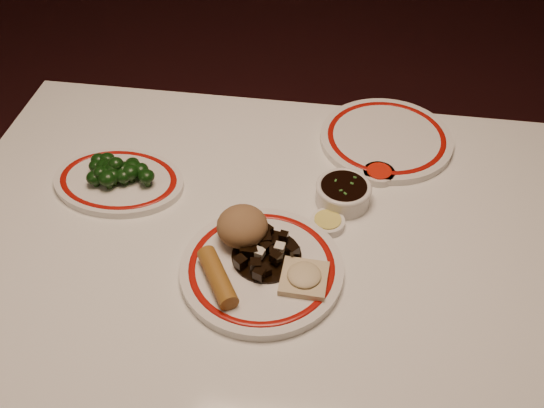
{
  "coord_description": "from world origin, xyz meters",
  "views": [
    {
      "loc": [
        0.14,
        -0.72,
        1.57
      ],
      "look_at": [
        0.02,
        0.05,
        0.8
      ],
      "focal_mm": 40.0,
      "sensor_mm": 36.0,
      "label": 1
    }
  ],
  "objects": [
    {
      "name": "dining_table",
      "position": [
        0.0,
        0.0,
        0.66
      ],
      "size": [
        1.2,
        0.9,
        0.75
      ],
      "color": "white",
      "rests_on": "ground"
    },
    {
      "name": "main_plate",
      "position": [
        0.02,
        -0.07,
        0.76
      ],
      "size": [
        0.35,
        0.35,
        0.02
      ],
      "color": "white",
      "rests_on": "dining_table"
    },
    {
      "name": "rice_mound",
      "position": [
        -0.02,
        -0.01,
        0.8
      ],
      "size": [
        0.09,
        0.09,
        0.07
      ],
      "primitive_type": "ellipsoid",
      "color": "olive",
      "rests_on": "main_plate"
    },
    {
      "name": "spring_roll",
      "position": [
        -0.05,
        -0.11,
        0.78
      ],
      "size": [
        0.09,
        0.12,
        0.03
      ],
      "primitive_type": "cylinder",
      "rotation": [
        1.57,
        0.0,
        0.55
      ],
      "color": "#9F6A27",
      "rests_on": "main_plate"
    },
    {
      "name": "fried_wonton",
      "position": [
        0.09,
        -0.09,
        0.78
      ],
      "size": [
        0.08,
        0.08,
        0.02
      ],
      "color": "beige",
      "rests_on": "main_plate"
    },
    {
      "name": "stirfry_heap",
      "position": [
        0.02,
        -0.05,
        0.78
      ],
      "size": [
        0.12,
        0.12,
        0.03
      ],
      "color": "black",
      "rests_on": "main_plate"
    },
    {
      "name": "broccoli_plate",
      "position": [
        -0.3,
        0.11,
        0.76
      ],
      "size": [
        0.27,
        0.24,
        0.02
      ],
      "color": "white",
      "rests_on": "dining_table"
    },
    {
      "name": "broccoli_pile",
      "position": [
        -0.3,
        0.12,
        0.79
      ],
      "size": [
        0.14,
        0.09,
        0.05
      ],
      "color": "#23471C",
      "rests_on": "broccoli_plate"
    },
    {
      "name": "soy_bowl",
      "position": [
        0.15,
        0.13,
        0.77
      ],
      "size": [
        0.1,
        0.1,
        0.04
      ],
      "color": "white",
      "rests_on": "dining_table"
    },
    {
      "name": "sweet_sour_dish",
      "position": [
        0.21,
        0.21,
        0.76
      ],
      "size": [
        0.06,
        0.06,
        0.02
      ],
      "color": "white",
      "rests_on": "dining_table"
    },
    {
      "name": "mustard_dish",
      "position": [
        0.12,
        0.06,
        0.76
      ],
      "size": [
        0.06,
        0.06,
        0.02
      ],
      "color": "white",
      "rests_on": "dining_table"
    },
    {
      "name": "far_plate",
      "position": [
        0.23,
        0.33,
        0.76
      ],
      "size": [
        0.36,
        0.36,
        0.02
      ],
      "color": "white",
      "rests_on": "dining_table"
    }
  ]
}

